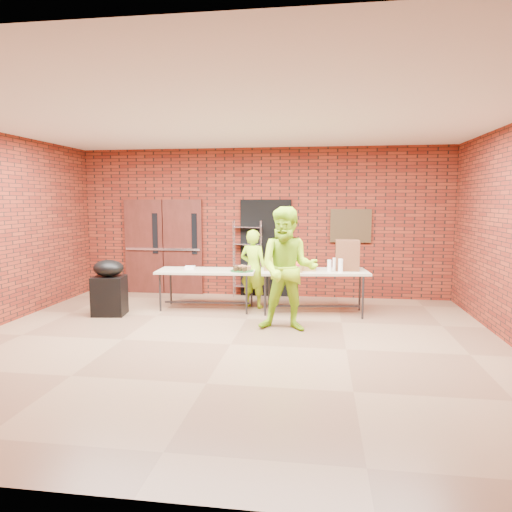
{
  "coord_description": "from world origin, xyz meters",
  "views": [
    {
      "loc": [
        1.26,
        -6.31,
        2.08
      ],
      "look_at": [
        0.18,
        1.4,
        1.13
      ],
      "focal_mm": 32.0,
      "sensor_mm": 36.0,
      "label": 1
    }
  ],
  "objects": [
    {
      "name": "room",
      "position": [
        0.0,
        0.0,
        1.6
      ],
      "size": [
        8.08,
        7.08,
        3.28
      ],
      "color": "brown",
      "rests_on": "ground"
    },
    {
      "name": "double_doors",
      "position": [
        -2.2,
        3.44,
        1.05
      ],
      "size": [
        1.78,
        0.12,
        2.1
      ],
      "color": "#4B1B15",
      "rests_on": "room"
    },
    {
      "name": "dark_doorway",
      "position": [
        0.1,
        3.46,
        1.05
      ],
      "size": [
        1.1,
        0.06,
        2.1
      ],
      "primitive_type": "cube",
      "color": "black",
      "rests_on": "room"
    },
    {
      "name": "bronze_plaque",
      "position": [
        1.9,
        3.45,
        1.55
      ],
      "size": [
        0.85,
        0.04,
        0.7
      ],
      "primitive_type": "cube",
      "color": "#392B16",
      "rests_on": "room"
    },
    {
      "name": "wire_rack",
      "position": [
        -0.28,
        3.32,
        0.82
      ],
      "size": [
        0.63,
        0.32,
        1.65
      ],
      "primitive_type": null,
      "rotation": [
        0.0,
        0.0,
        -0.2
      ],
      "color": "silver",
      "rests_on": "room"
    },
    {
      "name": "table_left",
      "position": [
        -0.87,
        2.09,
        0.7
      ],
      "size": [
        1.9,
        0.89,
        0.76
      ],
      "rotation": [
        0.0,
        0.0,
        0.06
      ],
      "color": "#BAAD8E",
      "rests_on": "room"
    },
    {
      "name": "table_right",
      "position": [
        1.16,
        2.05,
        0.73
      ],
      "size": [
        2.03,
        1.05,
        0.8
      ],
      "rotation": [
        0.0,
        0.0,
        0.13
      ],
      "color": "#BAAD8E",
      "rests_on": "room"
    },
    {
      "name": "basket_bananas",
      "position": [
        0.47,
        2.02,
        0.86
      ],
      "size": [
        0.43,
        0.34,
        0.13
      ],
      "color": "olive",
      "rests_on": "table_right"
    },
    {
      "name": "basket_oranges",
      "position": [
        0.97,
        2.08,
        0.86
      ],
      "size": [
        0.45,
        0.35,
        0.14
      ],
      "color": "olive",
      "rests_on": "table_right"
    },
    {
      "name": "basket_apples",
      "position": [
        0.72,
        1.89,
        0.87
      ],
      "size": [
        0.48,
        0.37,
        0.15
      ],
      "color": "olive",
      "rests_on": "table_right"
    },
    {
      "name": "muffin_tray",
      "position": [
        -0.18,
        2.02,
        0.81
      ],
      "size": [
        0.44,
        0.44,
        0.11
      ],
      "color": "#154F1D",
      "rests_on": "table_left"
    },
    {
      "name": "napkin_box",
      "position": [
        -1.22,
        2.14,
        0.79
      ],
      "size": [
        0.18,
        0.12,
        0.06
      ],
      "primitive_type": "cube",
      "color": "white",
      "rests_on": "table_left"
    },
    {
      "name": "coffee_dispenser",
      "position": [
        1.77,
        2.18,
        1.08
      ],
      "size": [
        0.42,
        0.38,
        0.56
      ],
      "primitive_type": "cube",
      "color": "brown",
      "rests_on": "table_right"
    },
    {
      "name": "cup_stack_front",
      "position": [
        1.44,
        1.93,
        0.91
      ],
      "size": [
        0.07,
        0.07,
        0.22
      ],
      "primitive_type": "cylinder",
      "color": "white",
      "rests_on": "table_right"
    },
    {
      "name": "cup_stack_mid",
      "position": [
        1.64,
        1.88,
        0.92
      ],
      "size": [
        0.08,
        0.08,
        0.24
      ],
      "primitive_type": "cylinder",
      "color": "white",
      "rests_on": "table_right"
    },
    {
      "name": "cup_stack_back",
      "position": [
        1.54,
        2.13,
        0.92
      ],
      "size": [
        0.08,
        0.08,
        0.23
      ],
      "primitive_type": "cylinder",
      "color": "white",
      "rests_on": "table_right"
    },
    {
      "name": "covered_grill",
      "position": [
        -2.52,
        1.39,
        0.51
      ],
      "size": [
        0.61,
        0.54,
        1.02
      ],
      "rotation": [
        0.0,
        0.0,
        0.13
      ],
      "color": "black",
      "rests_on": "room"
    },
    {
      "name": "volunteer_woman",
      "position": [
        -0.01,
        2.35,
        0.76
      ],
      "size": [
        0.65,
        0.53,
        1.53
      ],
      "primitive_type": "imported",
      "rotation": [
        0.0,
        0.0,
        2.8
      ],
      "color": "#91CD16",
      "rests_on": "room"
    },
    {
      "name": "volunteer_man",
      "position": [
        0.77,
        0.86,
        0.99
      ],
      "size": [
        1.0,
        0.8,
        1.98
      ],
      "primitive_type": "imported",
      "rotation": [
        0.0,
        0.0,
        -0.05
      ],
      "color": "#91CD16",
      "rests_on": "room"
    }
  ]
}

